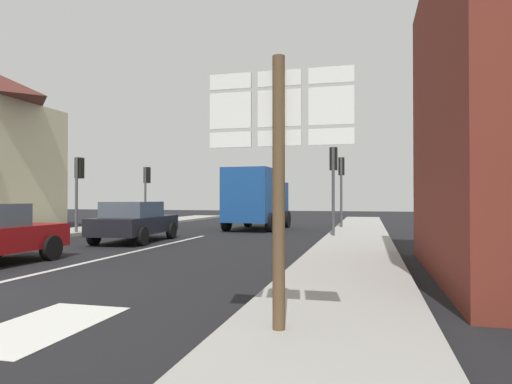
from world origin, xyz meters
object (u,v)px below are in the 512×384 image
(delivery_truck, at_px, (257,197))
(traffic_light_far_right, at_px, (341,176))
(route_sign_post, at_px, (279,162))
(traffic_light_far_left, at_px, (147,182))
(traffic_light_near_left, at_px, (79,178))
(sedan_far, at_px, (135,221))
(traffic_light_near_right, at_px, (333,171))

(delivery_truck, height_order, traffic_light_far_right, traffic_light_far_right)
(route_sign_post, height_order, traffic_light_far_left, traffic_light_far_left)
(traffic_light_far_left, height_order, traffic_light_near_left, traffic_light_near_left)
(sedan_far, height_order, traffic_light_far_left, traffic_light_far_left)
(sedan_far, height_order, traffic_light_far_right, traffic_light_far_right)
(sedan_far, distance_m, delivery_truck, 7.89)
(sedan_far, relative_size, traffic_light_near_right, 1.19)
(delivery_truck, relative_size, route_sign_post, 1.59)
(route_sign_post, height_order, traffic_light_far_right, traffic_light_far_right)
(sedan_far, xyz_separation_m, traffic_light_near_right, (6.97, 3.08, 1.91))
(sedan_far, distance_m, traffic_light_far_right, 11.07)
(traffic_light_far_left, distance_m, traffic_light_near_left, 6.13)
(traffic_light_far_left, relative_size, traffic_light_far_right, 0.91)
(delivery_truck, distance_m, traffic_light_near_left, 8.51)
(traffic_light_near_left, bearing_deg, sedan_far, -28.57)
(route_sign_post, bearing_deg, sedan_far, 126.59)
(delivery_truck, xyz_separation_m, traffic_light_near_right, (4.18, -4.24, 1.02))
(traffic_light_far_left, distance_m, traffic_light_near_right, 12.02)
(route_sign_post, height_order, traffic_light_near_left, traffic_light_near_left)
(sedan_far, xyz_separation_m, route_sign_post, (7.34, -9.89, 1.24))
(route_sign_post, xyz_separation_m, traffic_light_near_right, (-0.37, 12.97, 0.67))
(route_sign_post, distance_m, traffic_light_near_right, 13.00)
(delivery_truck, relative_size, traffic_light_near_left, 1.52)
(route_sign_post, relative_size, traffic_light_far_right, 0.87)
(route_sign_post, height_order, traffic_light_near_right, traffic_light_near_right)
(traffic_light_far_left, bearing_deg, traffic_light_near_right, -25.42)
(traffic_light_far_right, bearing_deg, traffic_light_far_left, -179.28)
(delivery_truck, bearing_deg, traffic_light_far_right, 14.19)
(traffic_light_far_left, bearing_deg, traffic_light_far_right, 0.72)
(sedan_far, relative_size, traffic_light_far_left, 1.28)
(delivery_truck, bearing_deg, traffic_light_far_left, 172.15)
(delivery_truck, bearing_deg, traffic_light_near_right, -45.41)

